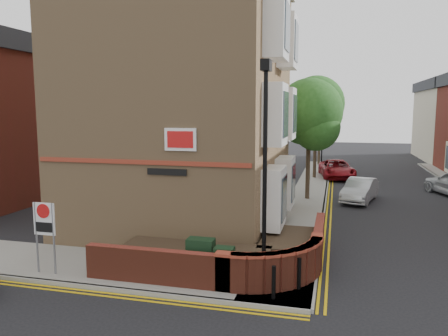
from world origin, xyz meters
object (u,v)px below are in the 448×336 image
at_px(utility_cabinet_large, 201,258).
at_px(silver_car_near, 360,190).
at_px(zone_sign, 44,225).
at_px(lamppost, 265,174).

height_order(utility_cabinet_large, silver_car_near, utility_cabinet_large).
bearing_deg(utility_cabinet_large, zone_sign, -170.31).
xyz_separation_m(utility_cabinet_large, silver_car_near, (5.16, 13.16, -0.08)).
bearing_deg(lamppost, zone_sign, -173.93).
relative_size(utility_cabinet_large, silver_car_near, 0.31).
xyz_separation_m(zone_sign, silver_car_near, (9.86, 13.97, -1.00)).
distance_m(lamppost, zone_sign, 6.85).
xyz_separation_m(utility_cabinet_large, zone_sign, (-4.70, -0.80, 0.92)).
distance_m(utility_cabinet_large, zone_sign, 4.86).
bearing_deg(lamppost, silver_car_near, 76.19).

